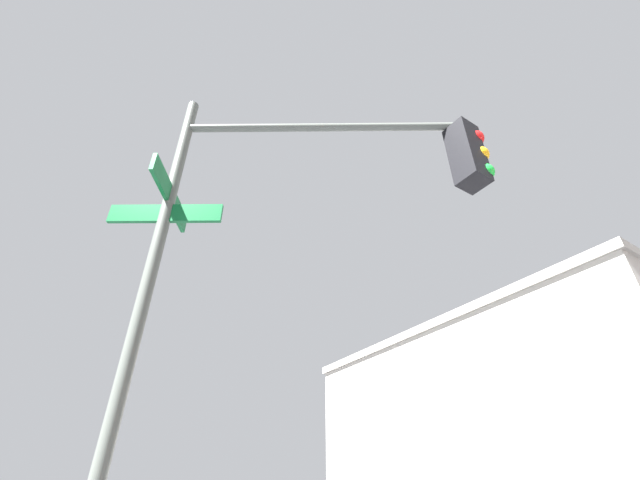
% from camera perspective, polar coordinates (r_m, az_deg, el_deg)
% --- Properties ---
extents(traffic_signal_near, '(2.31, 3.24, 5.48)m').
position_cam_1_polar(traffic_signal_near, '(4.05, -1.02, 4.03)').
color(traffic_signal_near, '#474C47').
rests_on(traffic_signal_near, ground_plane).
extents(building_stucco, '(18.68, 24.06, 9.46)m').
position_cam_1_polar(building_stucco, '(30.66, 32.80, -22.53)').
color(building_stucco, '#BCB7AD').
rests_on(building_stucco, ground_plane).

